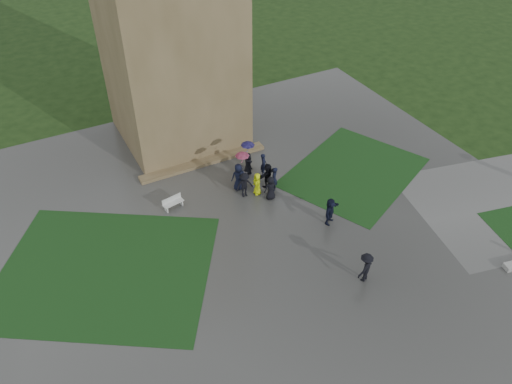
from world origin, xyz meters
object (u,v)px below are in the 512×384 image
tower (167,12)px  pedestrian_mid (330,211)px  bench (173,202)px  pedestrian_near (365,267)px

tower → pedestrian_mid: tower is taller
tower → bench: (-3.47, -7.83, -8.59)m
pedestrian_mid → pedestrian_near: pedestrian_near is taller
pedestrian_near → bench: bearing=-79.6°
bench → tower: bearing=55.0°
bench → pedestrian_near: size_ratio=0.76×
bench → pedestrian_near: (6.71, -10.09, 0.51)m
tower → pedestrian_mid: (4.17, -13.39, -8.12)m
tower → bench: size_ratio=13.20×
bench → pedestrian_mid: pedestrian_mid is taller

